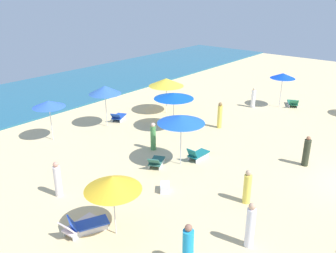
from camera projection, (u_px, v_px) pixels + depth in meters
ocean at (51, 91)px, 30.78m from camera, size 60.00×10.82×0.12m
umbrella_0 at (174, 96)px, 21.86m from camera, size 2.49×2.49×2.41m
lounge_chair_0_0 at (184, 121)px, 23.38m from camera, size 1.41×0.67×0.69m
umbrella_1 at (113, 183)px, 12.27m from camera, size 2.04×2.04×2.38m
lounge_chair_1_0 at (87, 224)px, 13.11m from camera, size 1.56×1.14×0.71m
lounge_chair_1_1 at (79, 226)px, 13.03m from camera, size 1.55×0.68×0.74m
umbrella_3 at (49, 104)px, 20.31m from camera, size 1.86×1.86×2.41m
umbrella_4 at (283, 76)px, 26.01m from camera, size 1.82×1.82×2.60m
lounge_chair_4_0 at (293, 103)px, 27.00m from camera, size 1.64×1.30×0.68m
umbrella_5 at (166, 82)px, 24.84m from camera, size 2.47×2.47×2.53m
umbrella_6 at (181, 119)px, 17.28m from camera, size 2.36×2.36×2.67m
lounge_chair_6_0 at (156, 162)px, 17.83m from camera, size 1.40×1.09×0.69m
lounge_chair_6_1 at (198, 154)px, 18.59m from camera, size 1.36×0.62×0.76m
umbrella_7 at (105, 90)px, 22.26m from camera, size 2.05×2.05×2.71m
lounge_chair_7_0 at (118, 117)px, 24.06m from camera, size 1.50×1.16×0.68m
beachgoer_0 at (153, 137)px, 19.54m from camera, size 0.32×0.32×1.59m
beachgoer_1 at (58, 180)px, 15.14m from camera, size 0.44×0.44×1.64m
beachgoer_2 at (188, 247)px, 11.22m from camera, size 0.38×0.38×1.63m
beachgoer_3 at (306, 152)px, 17.79m from camera, size 0.47×0.47×1.60m
beachgoer_4 at (220, 116)px, 22.61m from camera, size 0.42×0.42×1.71m
beachgoer_5 at (253, 98)px, 26.56m from camera, size 0.44×0.44×1.52m
beachgoer_6 at (250, 226)px, 12.12m from camera, size 0.35×0.35×1.75m
beachgoer_7 at (247, 187)px, 14.68m from camera, size 0.42×0.42×1.53m
cooler_box_0 at (165, 187)px, 15.69m from camera, size 0.69×0.66×0.38m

